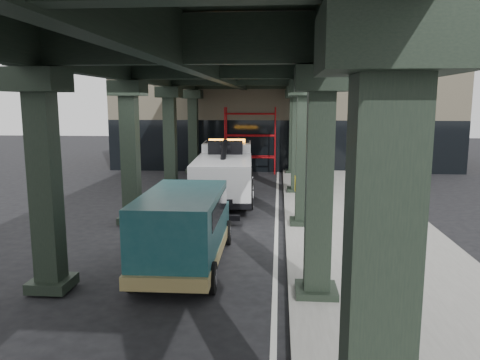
% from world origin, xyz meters
% --- Properties ---
extents(ground, '(90.00, 90.00, 0.00)m').
position_xyz_m(ground, '(0.00, 0.00, 0.00)').
color(ground, black).
rests_on(ground, ground).
extents(sidewalk, '(5.00, 40.00, 0.15)m').
position_xyz_m(sidewalk, '(4.50, 2.00, 0.07)').
color(sidewalk, gray).
rests_on(sidewalk, ground).
extents(lane_stripe, '(0.12, 38.00, 0.01)m').
position_xyz_m(lane_stripe, '(1.70, 2.00, 0.01)').
color(lane_stripe, silver).
rests_on(lane_stripe, ground).
extents(viaduct, '(7.40, 32.00, 6.40)m').
position_xyz_m(viaduct, '(-0.40, 2.00, 5.46)').
color(viaduct, black).
rests_on(viaduct, ground).
extents(building, '(22.00, 10.00, 8.00)m').
position_xyz_m(building, '(2.00, 20.00, 4.00)').
color(building, '#C6B793').
rests_on(building, ground).
extents(scaffolding, '(3.08, 0.88, 4.00)m').
position_xyz_m(scaffolding, '(0.00, 14.64, 2.11)').
color(scaffolding, '#AF0E12').
rests_on(scaffolding, ground).
extents(tow_truck, '(2.81, 8.29, 2.68)m').
position_xyz_m(tow_truck, '(-0.64, 6.77, 1.30)').
color(tow_truck, black).
rests_on(tow_truck, ground).
extents(towed_van, '(2.11, 5.10, 2.06)m').
position_xyz_m(towed_van, '(-0.66, -2.25, 1.11)').
color(towed_van, '#134145').
rests_on(towed_van, ground).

